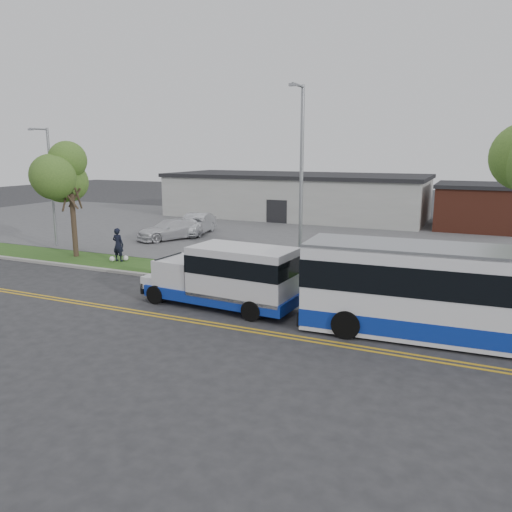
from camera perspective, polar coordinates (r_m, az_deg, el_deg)
The scene contains 18 objects.
ground at distance 23.84m, azimuth -4.12°, elevation -4.19°, with size 140.00×140.00×0.00m, color #28282B.
lane_line_north at distance 20.70m, azimuth -9.23°, elevation -6.85°, with size 70.00×0.12×0.01m, color gold.
lane_line_south at distance 20.47m, azimuth -9.69°, elevation -7.09°, with size 70.00×0.12×0.01m, color gold.
curb at distance 24.76m, azimuth -2.92°, elevation -3.38°, with size 80.00×0.30×0.15m, color #9E9B93.
verge at distance 26.32m, azimuth -1.12°, elevation -2.49°, with size 80.00×3.30×0.10m, color #254C19.
parking_lot at distance 39.25m, azimuth 7.76°, elevation 2.24°, with size 80.00×25.00×0.10m, color #4C4C4F.
commercial_building at distance 50.26m, azimuth 4.53°, elevation 6.89°, with size 25.40×10.40×4.35m.
brick_wing at distance 46.34m, azimuth 23.72°, elevation 5.21°, with size 6.30×7.30×3.90m.
tree_west at distance 32.75m, azimuth -20.47°, elevation 8.61°, with size 4.40×4.40×6.91m.
streetlight_near at distance 24.22m, azimuth 5.14°, elevation 8.63°, with size 0.35×1.53×9.50m.
streetlight_far at distance 37.19m, azimuth -22.43°, elevation 7.78°, with size 0.35×1.53×8.00m.
shuttle_bus at distance 21.24m, azimuth -3.14°, elevation -2.17°, with size 7.19×2.77×2.70m.
transit_bus at distance 18.96m, azimuth 23.78°, elevation -4.18°, with size 12.15×3.41×3.34m.
pedestrian at distance 30.90m, azimuth -15.48°, elevation 1.26°, with size 0.74×0.48×2.02m, color black.
parked_car_a at distance 39.80m, azimuth -6.84°, elevation 3.65°, with size 1.71×4.91×1.62m, color #AAACB2.
parked_car_b at distance 37.79m, azimuth -9.81°, elevation 3.00°, with size 2.07×5.08×1.47m, color silver.
grocery_bag_left at distance 31.07m, azimuth -16.11°, elevation -0.32°, with size 0.32×0.32×0.32m, color white.
grocery_bag_right at distance 31.06m, azimuth -14.68°, elevation -0.24°, with size 0.32×0.32×0.32m, color white.
Camera 1 is at (10.96, -20.10, 6.65)m, focal length 35.00 mm.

